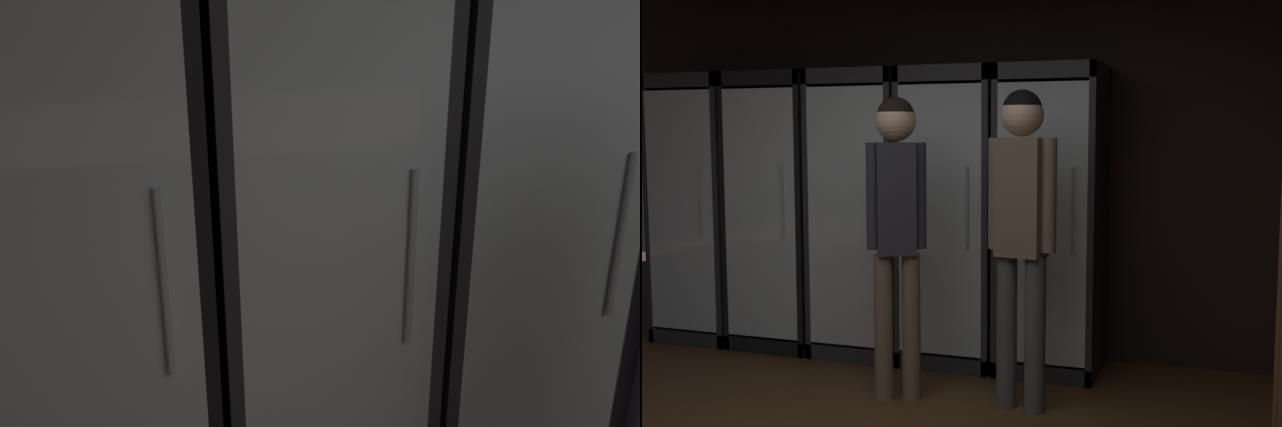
% 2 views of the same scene
% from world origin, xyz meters
% --- Properties ---
extents(wall_back, '(6.00, 0.06, 2.80)m').
position_xyz_m(wall_back, '(0.00, 3.03, 1.40)').
color(wall_back, black).
rests_on(wall_back, ground).
extents(cooler_left, '(0.63, 0.63, 1.93)m').
position_xyz_m(cooler_left, '(-1.53, 2.72, 0.94)').
color(cooler_left, black).
rests_on(cooler_left, ground).
extents(cooler_center, '(0.63, 0.63, 1.93)m').
position_xyz_m(cooler_center, '(-0.88, 2.72, 0.95)').
color(cooler_center, '#2B2B30').
rests_on(cooler_center, ground).
extents(cooler_right, '(0.63, 0.63, 1.93)m').
position_xyz_m(cooler_right, '(-0.23, 2.72, 0.94)').
color(cooler_right, '#2B2B30').
rests_on(cooler_right, ground).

